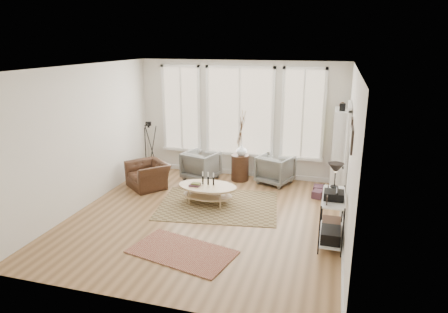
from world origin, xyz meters
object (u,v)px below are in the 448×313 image
(armchair_left, at_px, (201,165))
(low_shelf, at_px, (332,213))
(accent_chair, at_px, (148,175))
(bookcase, at_px, (339,151))
(armchair_right, at_px, (275,169))
(side_table, at_px, (240,146))
(coffee_table, at_px, (207,189))

(armchair_left, bearing_deg, low_shelf, 159.56)
(low_shelf, distance_m, accent_chair, 4.51)
(bookcase, height_order, armchair_right, bookcase)
(low_shelf, xyz_separation_m, armchair_right, (-1.39, 2.64, -0.16))
(side_table, height_order, accent_chair, side_table)
(bookcase, xyz_separation_m, coffee_table, (-2.64, -1.52, -0.64))
(coffee_table, distance_m, accent_chair, 1.74)
(bookcase, relative_size, low_shelf, 1.58)
(low_shelf, distance_m, armchair_left, 4.03)
(armchair_right, bearing_deg, bookcase, -163.93)
(bookcase, bearing_deg, armchair_right, 175.13)
(armchair_left, distance_m, accent_chair, 1.35)
(bookcase, xyz_separation_m, armchair_right, (-1.44, 0.12, -0.61))
(low_shelf, height_order, armchair_left, low_shelf)
(armchair_left, height_order, accent_chair, armchair_left)
(accent_chair, bearing_deg, armchair_right, 60.20)
(coffee_table, xyz_separation_m, accent_chair, (-1.65, 0.54, -0.01))
(side_table, bearing_deg, low_shelf, -49.25)
(bookcase, distance_m, accent_chair, 4.45)
(bookcase, xyz_separation_m, low_shelf, (-0.06, -2.52, -0.44))
(armchair_right, height_order, side_table, side_table)
(accent_chair, bearing_deg, armchair_left, 80.06)
(low_shelf, xyz_separation_m, coffee_table, (-2.58, 1.00, -0.20))
(low_shelf, xyz_separation_m, accent_chair, (-4.23, 1.55, -0.21))
(coffee_table, height_order, accent_chair, accent_chair)
(armchair_left, bearing_deg, accent_chair, 57.63)
(armchair_left, xyz_separation_m, accent_chair, (-1.02, -0.88, -0.06))
(armchair_left, relative_size, side_table, 0.43)
(coffee_table, distance_m, armchair_left, 1.56)
(armchair_left, height_order, armchair_right, armchair_left)
(bookcase, relative_size, accent_chair, 2.24)
(bookcase, height_order, coffee_table, bookcase)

